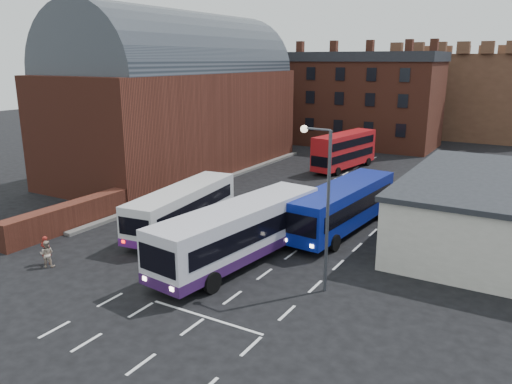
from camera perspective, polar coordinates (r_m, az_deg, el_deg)
The scene contains 13 objects.
ground at distance 28.32m, azimuth -10.43°, elevation -8.84°, with size 180.00×180.00×0.00m, color black.
railway_station at distance 52.14m, azimuth -8.75°, elevation 10.75°, with size 12.00×28.00×16.00m.
forecourt_wall at distance 36.34m, azimuth -20.73°, elevation -2.69°, with size 1.20×10.00×1.80m, color #602B1E.
cream_building at distance 34.69m, azimuth 25.56°, elevation -1.84°, with size 10.40×16.40×4.25m.
brick_terrace at distance 69.65m, azimuth 10.98°, elevation 9.91°, with size 22.00×10.00×11.00m, color brown.
castle_keep at distance 86.29m, azimuth 23.27°, elevation 10.24°, with size 22.00×22.00×12.00m, color brown.
bus_white_outbound at distance 34.15m, azimuth -8.38°, elevation -1.52°, with size 3.67×10.88×2.91m.
bus_white_inbound at distance 28.33m, azimuth -1.85°, elevation -4.26°, with size 4.29×12.58×3.36m.
bus_blue at distance 34.03m, azimuth 9.87°, elevation -1.37°, with size 3.66×11.78×3.17m.
bus_red_double at distance 53.29m, azimuth 10.06°, elevation 4.70°, with size 3.70×9.78×3.82m.
street_lamp at distance 24.24m, azimuth 7.66°, elevation -0.31°, with size 1.68×0.39×8.25m.
pedestrian_red at distance 30.81m, azimuth -22.86°, elevation -6.13°, with size 0.61×0.40×1.68m, color maroon.
pedestrian_beige at distance 30.40m, azimuth -22.79°, elevation -6.54°, with size 0.75×0.59×1.55m, color #C6B29A.
Camera 1 is at (17.27, -19.39, 11.31)m, focal length 35.00 mm.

